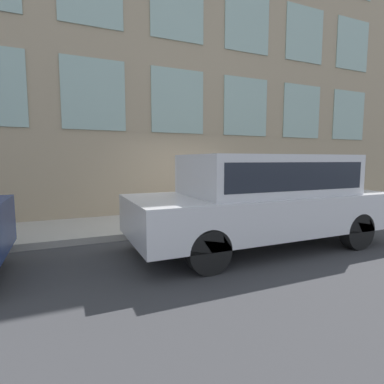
{
  "coord_description": "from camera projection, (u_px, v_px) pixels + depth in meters",
  "views": [
    {
      "loc": [
        -6.28,
        3.25,
        1.71
      ],
      "look_at": [
        0.39,
        0.36,
        0.93
      ],
      "focal_mm": 28.0,
      "sensor_mm": 36.0,
      "label": 1
    }
  ],
  "objects": [
    {
      "name": "person",
      "position": [
        199.0,
        183.0,
        7.39
      ],
      "size": [
        0.4,
        0.26,
        1.65
      ],
      "rotation": [
        0.0,
        0.0,
        -0.5
      ],
      "color": "#232328",
      "rests_on": "sidewalk"
    },
    {
      "name": "sidewalk",
      "position": [
        193.0,
        220.0,
        8.22
      ],
      "size": [
        2.27,
        60.0,
        0.14
      ],
      "color": "#B2ADA3",
      "rests_on": "ground_plane"
    },
    {
      "name": "parked_truck_silver_near",
      "position": [
        264.0,
        195.0,
        5.88
      ],
      "size": [
        2.01,
        5.14,
        1.81
      ],
      "color": "black",
      "rests_on": "ground_plane"
    },
    {
      "name": "building_facade",
      "position": [
        176.0,
        27.0,
        8.8
      ],
      "size": [
        0.33,
        40.0,
        11.18
      ],
      "color": "tan",
      "rests_on": "ground_plane"
    },
    {
      "name": "fire_hydrant",
      "position": [
        185.0,
        209.0,
        7.24
      ],
      "size": [
        0.37,
        0.48,
        0.75
      ],
      "color": "gray",
      "rests_on": "sidewalk"
    },
    {
      "name": "ground_plane",
      "position": [
        212.0,
        231.0,
        7.19
      ],
      "size": [
        80.0,
        80.0,
        0.0
      ],
      "primitive_type": "plane",
      "color": "#38383A"
    }
  ]
}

